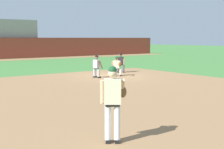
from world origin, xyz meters
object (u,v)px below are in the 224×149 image
baserunner (97,65)px  umpire (121,62)px  pitcher (113,99)px  baseball (112,101)px  first_baseman (117,65)px  first_base_bag (112,75)px

baserunner → umpire: bearing=25.9°
pitcher → baserunner: 12.49m
baseball → umpire: 10.69m
first_baseman → baserunner: baserunner is taller
first_base_bag → baserunner: bearing=-171.7°
first_base_bag → first_baseman: 0.77m
first_base_bag → first_baseman: bearing=-51.6°
baserunner → umpire: (3.13, 1.52, 0.00)m
first_base_bag → pitcher: pitcher is taller
baseball → pitcher: bearing=-126.0°
first_base_bag → first_baseman: size_ratio=0.28×
baseball → pitcher: pitcher is taller
baseball → baserunner: (3.69, 6.68, 0.76)m
first_base_bag → baseball: (-5.01, -6.87, -0.01)m
pitcher → baserunner: pitcher is taller
umpire → first_baseman: bearing=-135.1°
first_baseman → umpire: umpire is taller
baseball → baserunner: baserunner is taller
first_base_bag → pitcher: size_ratio=0.20×
pitcher → first_baseman: 13.30m
first_base_bag → pitcher: bearing=-126.1°
baseball → first_baseman: bearing=51.7°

